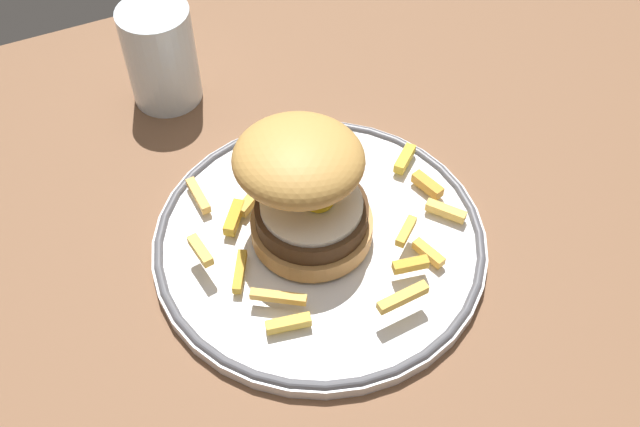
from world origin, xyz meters
TOP-DOWN VIEW (x-y plane):
  - ground_plane at (0.00, 0.00)cm, footprint 115.68×82.05cm
  - dinner_plate at (0.03, 0.94)cm, footprint 29.14×29.14cm
  - burger at (-0.71, 2.37)cm, footprint 15.28×15.34cm
  - fries_pile at (0.39, 0.56)cm, footprint 23.47×20.57cm
  - water_glass at (-6.29, 25.40)cm, footprint 7.09×7.09cm

SIDE VIEW (x-z plane):
  - ground_plane at x=0.00cm, z-range -4.00..0.00cm
  - dinner_plate at x=0.03cm, z-range 0.04..1.64cm
  - fries_pile at x=0.39cm, z-range 1.17..3.78cm
  - water_glass at x=-6.29cm, z-range -0.73..9.77cm
  - burger at x=-0.71cm, z-range 1.59..12.35cm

